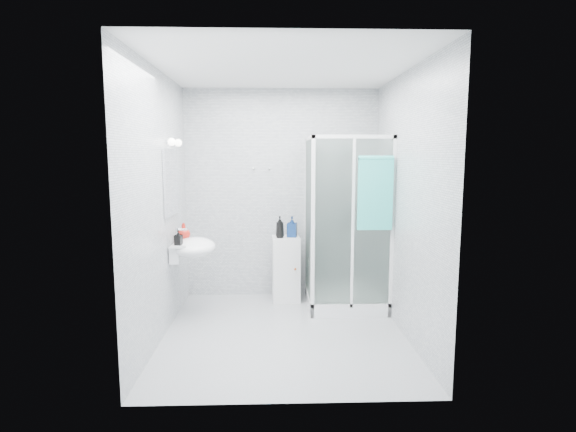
{
  "coord_description": "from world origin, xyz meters",
  "views": [
    {
      "loc": [
        -0.1,
        -4.34,
        1.78
      ],
      "look_at": [
        0.05,
        0.35,
        1.15
      ],
      "focal_mm": 28.0,
      "sensor_mm": 36.0,
      "label": 1
    }
  ],
  "objects_px": {
    "storage_cabinet": "(286,269)",
    "soap_dispenser_black": "(178,238)",
    "hand_towel": "(375,191)",
    "shampoo_bottle_b": "(292,227)",
    "wall_basin": "(192,248)",
    "shampoo_bottle_a": "(280,227)",
    "shower_enclosure": "(340,270)",
    "soap_dispenser_orange": "(184,231)"
  },
  "relations": [
    {
      "from": "wall_basin",
      "to": "soap_dispenser_black",
      "type": "relative_size",
      "value": 3.57
    },
    {
      "from": "storage_cabinet",
      "to": "shower_enclosure",
      "type": "bearing_deg",
      "value": -27.02
    },
    {
      "from": "shower_enclosure",
      "to": "wall_basin",
      "type": "bearing_deg",
      "value": -169.19
    },
    {
      "from": "shower_enclosure",
      "to": "wall_basin",
      "type": "height_order",
      "value": "shower_enclosure"
    },
    {
      "from": "storage_cabinet",
      "to": "shampoo_bottle_a",
      "type": "bearing_deg",
      "value": -147.45
    },
    {
      "from": "soap_dispenser_orange",
      "to": "soap_dispenser_black",
      "type": "bearing_deg",
      "value": -89.39
    },
    {
      "from": "hand_towel",
      "to": "shampoo_bottle_b",
      "type": "xyz_separation_m",
      "value": [
        -0.85,
        0.69,
        -0.48
      ]
    },
    {
      "from": "soap_dispenser_orange",
      "to": "shower_enclosure",
      "type": "bearing_deg",
      "value": 6.6
    },
    {
      "from": "shower_enclosure",
      "to": "shampoo_bottle_b",
      "type": "bearing_deg",
      "value": 152.48
    },
    {
      "from": "shower_enclosure",
      "to": "soap_dispenser_black",
      "type": "xyz_separation_m",
      "value": [
        -1.76,
        -0.5,
        0.49
      ]
    },
    {
      "from": "storage_cabinet",
      "to": "soap_dispenser_black",
      "type": "distance_m",
      "value": 1.48
    },
    {
      "from": "shampoo_bottle_a",
      "to": "soap_dispenser_orange",
      "type": "height_order",
      "value": "shampoo_bottle_a"
    },
    {
      "from": "wall_basin",
      "to": "shampoo_bottle_a",
      "type": "relative_size",
      "value": 2.12
    },
    {
      "from": "storage_cabinet",
      "to": "shampoo_bottle_b",
      "type": "height_order",
      "value": "shampoo_bottle_b"
    },
    {
      "from": "shampoo_bottle_b",
      "to": "shampoo_bottle_a",
      "type": "bearing_deg",
      "value": -158.11
    },
    {
      "from": "hand_towel",
      "to": "soap_dispenser_black",
      "type": "height_order",
      "value": "hand_towel"
    },
    {
      "from": "shampoo_bottle_b",
      "to": "soap_dispenser_black",
      "type": "xyz_separation_m",
      "value": [
        -1.21,
        -0.78,
        0.02
      ]
    },
    {
      "from": "storage_cabinet",
      "to": "shampoo_bottle_a",
      "type": "xyz_separation_m",
      "value": [
        -0.07,
        -0.05,
        0.53
      ]
    },
    {
      "from": "soap_dispenser_black",
      "to": "shampoo_bottle_b",
      "type": "bearing_deg",
      "value": 32.84
    },
    {
      "from": "hand_towel",
      "to": "soap_dispenser_orange",
      "type": "relative_size",
      "value": 4.28
    },
    {
      "from": "shower_enclosure",
      "to": "shampoo_bottle_b",
      "type": "xyz_separation_m",
      "value": [
        -0.55,
        0.29,
        0.48
      ]
    },
    {
      "from": "storage_cabinet",
      "to": "hand_towel",
      "type": "bearing_deg",
      "value": -39.11
    },
    {
      "from": "storage_cabinet",
      "to": "hand_towel",
      "type": "height_order",
      "value": "hand_towel"
    },
    {
      "from": "shampoo_bottle_b",
      "to": "soap_dispenser_orange",
      "type": "distance_m",
      "value": 1.31
    },
    {
      "from": "shampoo_bottle_a",
      "to": "shampoo_bottle_b",
      "type": "bearing_deg",
      "value": 21.89
    },
    {
      "from": "soap_dispenser_orange",
      "to": "wall_basin",
      "type": "bearing_deg",
      "value": -46.54
    },
    {
      "from": "wall_basin",
      "to": "hand_towel",
      "type": "relative_size",
      "value": 0.71
    },
    {
      "from": "soap_dispenser_black",
      "to": "soap_dispenser_orange",
      "type": "bearing_deg",
      "value": 90.61
    },
    {
      "from": "soap_dispenser_black",
      "to": "shower_enclosure",
      "type": "bearing_deg",
      "value": 15.78
    },
    {
      "from": "storage_cabinet",
      "to": "soap_dispenser_orange",
      "type": "height_order",
      "value": "soap_dispenser_orange"
    },
    {
      "from": "hand_towel",
      "to": "soap_dispenser_black",
      "type": "relative_size",
      "value": 5.01
    },
    {
      "from": "shampoo_bottle_b",
      "to": "shower_enclosure",
      "type": "bearing_deg",
      "value": -27.52
    },
    {
      "from": "shampoo_bottle_b",
      "to": "soap_dispenser_black",
      "type": "bearing_deg",
      "value": -147.16
    },
    {
      "from": "shampoo_bottle_a",
      "to": "soap_dispenser_orange",
      "type": "bearing_deg",
      "value": -158.06
    },
    {
      "from": "wall_basin",
      "to": "shampoo_bottle_a",
      "type": "distance_m",
      "value": 1.11
    },
    {
      "from": "storage_cabinet",
      "to": "soap_dispenser_black",
      "type": "height_order",
      "value": "soap_dispenser_black"
    },
    {
      "from": "shampoo_bottle_b",
      "to": "soap_dispenser_black",
      "type": "height_order",
      "value": "shampoo_bottle_b"
    },
    {
      "from": "shower_enclosure",
      "to": "soap_dispenser_black",
      "type": "height_order",
      "value": "shower_enclosure"
    },
    {
      "from": "wall_basin",
      "to": "storage_cabinet",
      "type": "height_order",
      "value": "wall_basin"
    },
    {
      "from": "hand_towel",
      "to": "storage_cabinet",
      "type": "bearing_deg",
      "value": 143.79
    },
    {
      "from": "soap_dispenser_orange",
      "to": "shampoo_bottle_b",
      "type": "bearing_deg",
      "value": 21.93
    },
    {
      "from": "shower_enclosure",
      "to": "shampoo_bottle_a",
      "type": "bearing_deg",
      "value": 162.06
    }
  ]
}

